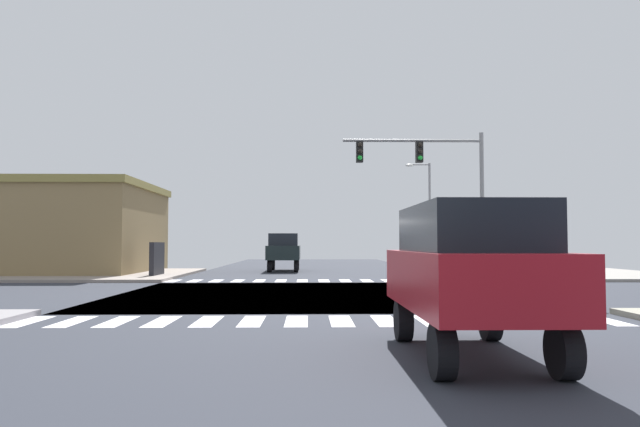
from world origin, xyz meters
TOP-DOWN VIEW (x-y plane):
  - ground at (0.00, 0.00)m, footprint 90.00×90.00m
  - sidewalk_corner_ne at (13.00, 12.00)m, footprint 12.00×12.00m
  - sidewalk_corner_nw at (-13.00, 12.00)m, footprint 12.00×12.00m
  - crosswalk_near at (-0.25, -7.30)m, footprint 13.50×2.00m
  - crosswalk_far at (-0.25, 7.30)m, footprint 13.50×2.00m
  - traffic_signal_mast at (5.32, 7.71)m, footprint 6.78×0.55m
  - street_lamp at (7.78, 21.07)m, footprint 1.78×0.32m
  - bank_building at (-17.26, 14.04)m, footprint 16.92×10.18m
  - suv_farside_1 at (2.00, -11.64)m, footprint 1.96×4.60m
  - pickup_crossing_1 at (-2.00, 17.04)m, footprint 2.00×5.10m

SIDE VIEW (x-z plane):
  - ground at x=0.00m, z-range -0.05..0.00m
  - crosswalk_near at x=-0.25m, z-range 0.00..0.01m
  - crosswalk_far at x=-0.25m, z-range 0.00..0.01m
  - sidewalk_corner_ne at x=13.00m, z-range 0.00..0.14m
  - sidewalk_corner_nw at x=-13.00m, z-range 0.00..0.14m
  - pickup_crossing_1 at x=-2.00m, z-range 0.12..2.47m
  - suv_farside_1 at x=2.00m, z-range 0.22..2.56m
  - bank_building at x=-17.26m, z-range 0.01..5.18m
  - street_lamp at x=7.78m, z-range 0.77..8.14m
  - traffic_signal_mast at x=5.32m, z-range 1.69..8.76m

